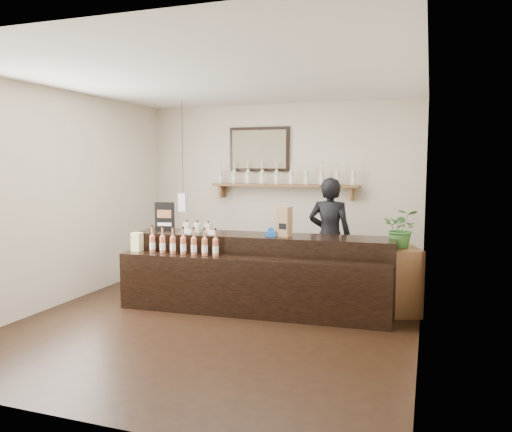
{
  "coord_description": "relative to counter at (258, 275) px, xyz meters",
  "views": [
    {
      "loc": [
        2.3,
        -5.31,
        1.85
      ],
      "look_at": [
        0.21,
        0.7,
        1.18
      ],
      "focal_mm": 35.0,
      "sensor_mm": 36.0,
      "label": 1
    }
  ],
  "objects": [
    {
      "name": "ground",
      "position": [
        -0.27,
        -0.58,
        -0.44
      ],
      "size": [
        5.0,
        5.0,
        0.0
      ],
      "primitive_type": "plane",
      "color": "black",
      "rests_on": "ground"
    },
    {
      "name": "room_shell",
      "position": [
        -0.27,
        -0.58,
        1.26
      ],
      "size": [
        5.0,
        5.0,
        5.0
      ],
      "color": "beige",
      "rests_on": "ground"
    },
    {
      "name": "back_wall_decor",
      "position": [
        -0.43,
        1.8,
        1.32
      ],
      "size": [
        2.66,
        0.96,
        1.69
      ],
      "color": "brown",
      "rests_on": "ground"
    },
    {
      "name": "counter",
      "position": [
        0.0,
        0.0,
        0.0
      ],
      "size": [
        3.39,
        1.09,
        1.1
      ],
      "color": "black",
      "rests_on": "ground"
    },
    {
      "name": "promo_sign",
      "position": [
        -1.38,
        0.1,
        0.69
      ],
      "size": [
        0.27,
        0.07,
        0.39
      ],
      "color": "black",
      "rests_on": "counter"
    },
    {
      "name": "paper_bag",
      "position": [
        0.32,
        0.08,
        0.68
      ],
      "size": [
        0.2,
        0.17,
        0.37
      ],
      "color": "olive",
      "rests_on": "counter"
    },
    {
      "name": "tape_dispenser",
      "position": [
        0.17,
        0.03,
        0.54
      ],
      "size": [
        0.14,
        0.07,
        0.11
      ],
      "color": "#1855AA",
      "rests_on": "counter"
    },
    {
      "name": "side_cabinet",
      "position": [
        1.73,
        0.41,
        -0.03
      ],
      "size": [
        0.57,
        0.67,
        0.82
      ],
      "color": "brown",
      "rests_on": "ground"
    },
    {
      "name": "potted_plant",
      "position": [
        1.73,
        0.41,
        0.62
      ],
      "size": [
        0.44,
        0.38,
        0.48
      ],
      "primitive_type": "imported",
      "rotation": [
        0.0,
        0.0,
        0.01
      ],
      "color": "#33692A",
      "rests_on": "side_cabinet"
    },
    {
      "name": "shopkeeper",
      "position": [
        0.73,
        0.97,
        0.5
      ],
      "size": [
        0.7,
        0.47,
        1.88
      ],
      "primitive_type": "imported",
      "rotation": [
        0.0,
        0.0,
        3.11
      ],
      "color": "black",
      "rests_on": "ground"
    }
  ]
}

